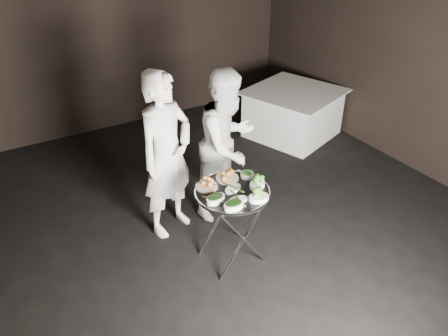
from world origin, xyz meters
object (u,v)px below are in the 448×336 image
tray_stand (232,222)px  waiter_left (167,156)px  dining_table (293,113)px  serving_tray (233,192)px  waiter_right (228,144)px

tray_stand → waiter_left: waiter_left is taller
waiter_left → dining_table: size_ratio=1.43×
waiter_left → dining_table: (2.48, 1.07, -0.52)m
serving_tray → waiter_right: (0.40, 0.74, 0.04)m
dining_table → tray_stand: bearing=-140.2°
tray_stand → waiter_left: 0.92m
serving_tray → dining_table: 2.88m
tray_stand → dining_table: tray_stand is taller
waiter_left → dining_table: waiter_left is taller
tray_stand → serving_tray: bearing=138.8°
waiter_left → tray_stand: bearing=-88.9°
waiter_left → dining_table: 2.75m
tray_stand → dining_table: 2.85m
waiter_right → serving_tray: bearing=-138.2°
waiter_right → dining_table: (1.78, 1.08, -0.47)m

